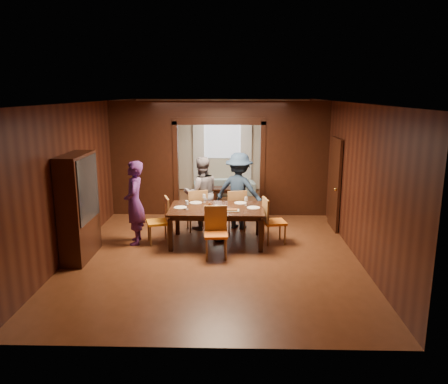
{
  "coord_description": "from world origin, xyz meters",
  "views": [
    {
      "loc": [
        0.41,
        -9.35,
        3.11
      ],
      "look_at": [
        0.18,
        -0.4,
        1.05
      ],
      "focal_mm": 35.0,
      "sensor_mm": 36.0,
      "label": 1
    }
  ],
  "objects_px": {
    "person_purple": "(135,203)",
    "chair_near": "(216,233)",
    "chair_right": "(274,221)",
    "sofa": "(224,186)",
    "chair_far_r": "(235,210)",
    "chair_far_l": "(197,209)",
    "coffee_table": "(226,194)",
    "dining_table": "(217,225)",
    "hutch": "(79,207)",
    "chair_left": "(158,221)",
    "person_navy": "(239,191)",
    "person_grey": "(201,193)"
  },
  "relations": [
    {
      "from": "person_navy",
      "to": "sofa",
      "type": "height_order",
      "value": "person_navy"
    },
    {
      "from": "sofa",
      "to": "chair_left",
      "type": "bearing_deg",
      "value": 67.92
    },
    {
      "from": "chair_right",
      "to": "person_grey",
      "type": "bearing_deg",
      "value": 48.27
    },
    {
      "from": "chair_near",
      "to": "sofa",
      "type": "bearing_deg",
      "value": 85.52
    },
    {
      "from": "chair_right",
      "to": "dining_table",
      "type": "bearing_deg",
      "value": 79.87
    },
    {
      "from": "coffee_table",
      "to": "chair_right",
      "type": "distance_m",
      "value": 3.73
    },
    {
      "from": "coffee_table",
      "to": "chair_far_l",
      "type": "relative_size",
      "value": 0.82
    },
    {
      "from": "person_grey",
      "to": "chair_far_l",
      "type": "xyz_separation_m",
      "value": [
        -0.11,
        -0.11,
        -0.36
      ]
    },
    {
      "from": "chair_far_r",
      "to": "hutch",
      "type": "distance_m",
      "value": 3.46
    },
    {
      "from": "sofa",
      "to": "chair_far_r",
      "type": "relative_size",
      "value": 1.92
    },
    {
      "from": "person_purple",
      "to": "chair_far_l",
      "type": "relative_size",
      "value": 1.8
    },
    {
      "from": "coffee_table",
      "to": "chair_left",
      "type": "bearing_deg",
      "value": -110.4
    },
    {
      "from": "dining_table",
      "to": "chair_near",
      "type": "relative_size",
      "value": 2.01
    },
    {
      "from": "dining_table",
      "to": "chair_right",
      "type": "height_order",
      "value": "chair_right"
    },
    {
      "from": "dining_table",
      "to": "coffee_table",
      "type": "xyz_separation_m",
      "value": [
        0.12,
        3.58,
        -0.18
      ]
    },
    {
      "from": "person_navy",
      "to": "chair_near",
      "type": "bearing_deg",
      "value": 98.81
    },
    {
      "from": "chair_left",
      "to": "chair_far_r",
      "type": "height_order",
      "value": "same"
    },
    {
      "from": "person_grey",
      "to": "chair_far_r",
      "type": "bearing_deg",
      "value": 155.52
    },
    {
      "from": "sofa",
      "to": "dining_table",
      "type": "distance_m",
      "value": 4.45
    },
    {
      "from": "person_navy",
      "to": "dining_table",
      "type": "height_order",
      "value": "person_navy"
    },
    {
      "from": "chair_far_r",
      "to": "chair_far_l",
      "type": "bearing_deg",
      "value": -13.16
    },
    {
      "from": "coffee_table",
      "to": "chair_right",
      "type": "bearing_deg",
      "value": -72.91
    },
    {
      "from": "chair_right",
      "to": "sofa",
      "type": "bearing_deg",
      "value": 3.57
    },
    {
      "from": "chair_near",
      "to": "chair_right",
      "type": "bearing_deg",
      "value": 31.48
    },
    {
      "from": "chair_left",
      "to": "chair_right",
      "type": "bearing_deg",
      "value": 73.91
    },
    {
      "from": "chair_right",
      "to": "chair_near",
      "type": "xyz_separation_m",
      "value": [
        -1.19,
        -0.85,
        0.0
      ]
    },
    {
      "from": "person_grey",
      "to": "coffee_table",
      "type": "xyz_separation_m",
      "value": [
        0.5,
        2.61,
        -0.64
      ]
    },
    {
      "from": "person_purple",
      "to": "coffee_table",
      "type": "relative_size",
      "value": 2.18
    },
    {
      "from": "chair_left",
      "to": "chair_near",
      "type": "relative_size",
      "value": 1.0
    },
    {
      "from": "sofa",
      "to": "chair_right",
      "type": "distance_m",
      "value": 4.59
    },
    {
      "from": "person_grey",
      "to": "sofa",
      "type": "relative_size",
      "value": 0.9
    },
    {
      "from": "person_purple",
      "to": "chair_near",
      "type": "bearing_deg",
      "value": 57.2
    },
    {
      "from": "person_grey",
      "to": "coffee_table",
      "type": "bearing_deg",
      "value": -116.61
    },
    {
      "from": "person_grey",
      "to": "chair_far_r",
      "type": "distance_m",
      "value": 0.86
    },
    {
      "from": "person_purple",
      "to": "chair_near",
      "type": "height_order",
      "value": "person_purple"
    },
    {
      "from": "sofa",
      "to": "dining_table",
      "type": "bearing_deg",
      "value": 83.19
    },
    {
      "from": "dining_table",
      "to": "chair_near",
      "type": "height_order",
      "value": "chair_near"
    },
    {
      "from": "person_navy",
      "to": "chair_left",
      "type": "bearing_deg",
      "value": 55.02
    },
    {
      "from": "sofa",
      "to": "chair_near",
      "type": "relative_size",
      "value": 1.92
    },
    {
      "from": "chair_left",
      "to": "person_navy",
      "type": "bearing_deg",
      "value": 105.08
    },
    {
      "from": "chair_far_r",
      "to": "coffee_table",
      "type": "bearing_deg",
      "value": -96.66
    },
    {
      "from": "chair_far_r",
      "to": "hutch",
      "type": "xyz_separation_m",
      "value": [
        -2.95,
        -1.74,
        0.52
      ]
    },
    {
      "from": "person_purple",
      "to": "chair_near",
      "type": "relative_size",
      "value": 1.8
    },
    {
      "from": "chair_far_l",
      "to": "chair_near",
      "type": "relative_size",
      "value": 1.0
    },
    {
      "from": "sofa",
      "to": "hutch",
      "type": "xyz_separation_m",
      "value": [
        -2.61,
        -5.35,
        0.73
      ]
    },
    {
      "from": "person_purple",
      "to": "chair_far_l",
      "type": "bearing_deg",
      "value": 118.81
    },
    {
      "from": "sofa",
      "to": "person_navy",
      "type": "bearing_deg",
      "value": 90.95
    },
    {
      "from": "person_grey",
      "to": "chair_left",
      "type": "xyz_separation_m",
      "value": [
        -0.84,
        -1.01,
        -0.36
      ]
    },
    {
      "from": "coffee_table",
      "to": "chair_far_r",
      "type": "bearing_deg",
      "value": -84.28
    },
    {
      "from": "person_navy",
      "to": "chair_near",
      "type": "distance_m",
      "value": 1.98
    }
  ]
}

